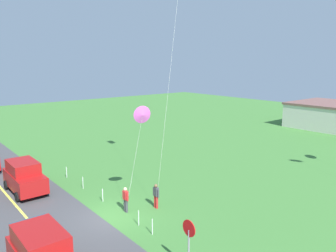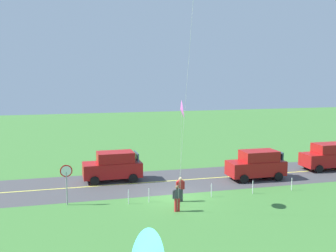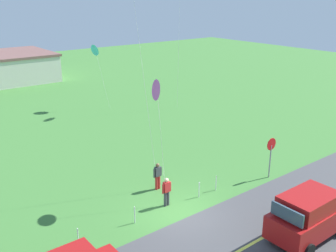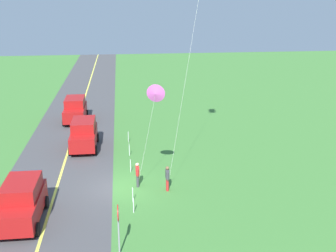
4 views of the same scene
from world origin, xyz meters
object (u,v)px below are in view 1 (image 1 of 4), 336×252
car_parked_west_near (24,176)px  stop_sign (189,236)px  kite_red_low (142,115)px  person_adult_companion (156,195)px  person_adult_near (126,199)px

car_parked_west_near → stop_sign: 14.66m
car_parked_west_near → kite_red_low: (7.66, 5.01, 4.88)m
car_parked_west_near → person_adult_companion: size_ratio=2.75×
stop_sign → kite_red_low: size_ratio=0.39×
person_adult_near → kite_red_low: 5.31m
car_parked_west_near → person_adult_near: bearing=27.6°
kite_red_low → person_adult_near: bearing=-104.5°
stop_sign → person_adult_companion: stop_sign is taller
stop_sign → kite_red_low: kite_red_low is taller
stop_sign → car_parked_west_near: bearing=-169.5°
car_parked_west_near → person_adult_near: size_ratio=2.75×
kite_red_low → stop_sign: bearing=-19.1°
person_adult_companion → car_parked_west_near: bearing=123.2°
stop_sign → kite_red_low: (-6.73, 2.34, 4.24)m
stop_sign → kite_red_low: bearing=160.9°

